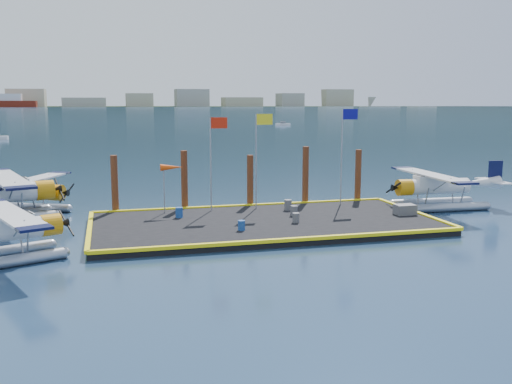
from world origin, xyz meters
TOP-DOWN VIEW (x-y plane):
  - ground at (0.00, 0.00)m, footprint 4000.00×4000.00m
  - dock at (0.00, 0.00)m, footprint 20.00×10.00m
  - dock_bumpers at (0.00, 0.00)m, footprint 20.25×10.25m
  - far_backdrop at (239.91, 1737.52)m, footprint 3050.00×2050.00m
  - seaplane_a at (-13.68, -4.23)m, footprint 8.01×8.45m
  - seaplane_b at (-15.35, 5.46)m, footprint 9.65×10.34m
  - seaplane_c at (-14.21, 7.82)m, footprint 8.04×8.43m
  - seaplane_d at (12.97, 2.52)m, footprint 8.36×9.21m
  - drum_0 at (-4.79, 2.11)m, footprint 0.44×0.44m
  - drum_1 at (1.62, -1.09)m, footprint 0.40×0.40m
  - drum_2 at (2.17, 0.93)m, footprint 0.43×0.43m
  - drum_3 at (-1.92, -2.26)m, footprint 0.39×0.39m
  - drum_5 at (2.37, 2.73)m, footprint 0.49×0.49m
  - crate at (9.00, -0.52)m, footprint 1.26×0.84m
  - flagpole_red at (-2.29, 3.80)m, footprint 1.14×0.08m
  - flagpole_yellow at (0.70, 3.80)m, footprint 1.14×0.08m
  - flagpole_blue at (6.70, 3.80)m, footprint 1.14×0.08m
  - windsock at (-5.03, 3.80)m, footprint 1.40×0.44m
  - piling_0 at (-8.50, 5.40)m, footprint 0.44×0.44m
  - piling_1 at (-4.00, 5.40)m, footprint 0.44×0.44m
  - piling_2 at (0.50, 5.40)m, footprint 0.44×0.44m
  - piling_3 at (4.50, 5.40)m, footprint 0.44×0.44m
  - piling_4 at (8.50, 5.40)m, footprint 0.44×0.44m

SIDE VIEW (x-z plane):
  - ground at x=0.00m, z-range 0.00..0.00m
  - dock at x=0.00m, z-range 0.00..0.40m
  - dock_bumpers at x=0.00m, z-range 0.40..0.58m
  - drum_3 at x=-1.92m, z-range 0.40..0.95m
  - drum_1 at x=1.62m, z-range 0.40..0.97m
  - drum_2 at x=2.17m, z-range 0.40..1.01m
  - drum_0 at x=-4.79m, z-range 0.40..1.03m
  - crate at x=9.00m, z-range 0.40..1.03m
  - drum_5 at x=2.37m, z-range 0.40..1.08m
  - seaplane_a at x=-13.68m, z-range -0.20..2.87m
  - seaplane_c at x=-14.21m, z-range -0.20..2.89m
  - seaplane_d at x=12.97m, z-range -0.21..3.07m
  - seaplane_b at x=-15.35m, z-range -0.24..3.45m
  - piling_2 at x=0.50m, z-range 0.00..3.80m
  - piling_0 at x=-8.50m, z-range 0.00..4.00m
  - piling_4 at x=8.50m, z-range 0.00..4.00m
  - piling_1 at x=-4.00m, z-range 0.00..4.20m
  - piling_3 at x=4.50m, z-range 0.00..4.30m
  - windsock at x=-5.03m, z-range 1.67..4.79m
  - flagpole_red at x=-2.29m, z-range 1.40..7.40m
  - flagpole_yellow at x=0.70m, z-range 1.41..7.61m
  - flagpole_blue at x=6.70m, z-range 1.44..7.94m
  - far_backdrop at x=239.91m, z-range -395.55..414.45m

